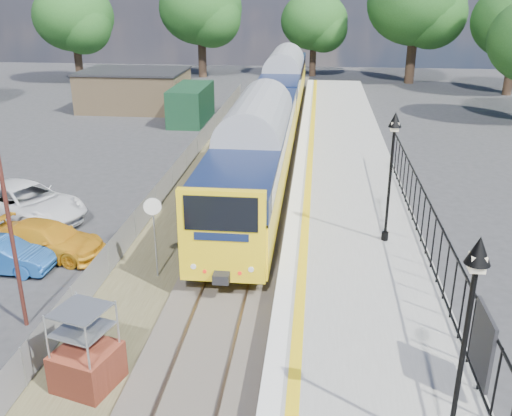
# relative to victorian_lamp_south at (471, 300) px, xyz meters

# --- Properties ---
(ground) EXTENTS (120.00, 120.00, 0.00)m
(ground) POSITION_rel_victorian_lamp_south_xyz_m (-5.50, 4.00, -4.30)
(ground) COLOR #2D2D30
(ground) RESTS_ON ground
(track_bed) EXTENTS (5.90, 80.00, 0.29)m
(track_bed) POSITION_rel_victorian_lamp_south_xyz_m (-5.97, 13.67, -4.21)
(track_bed) COLOR #473F38
(track_bed) RESTS_ON ground
(platform) EXTENTS (5.00, 70.00, 0.90)m
(platform) POSITION_rel_victorian_lamp_south_xyz_m (-1.30, 12.00, -3.85)
(platform) COLOR gray
(platform) RESTS_ON ground
(platform_edge) EXTENTS (0.90, 70.00, 0.01)m
(platform_edge) POSITION_rel_victorian_lamp_south_xyz_m (-3.36, 12.00, -3.39)
(platform_edge) COLOR silver
(platform_edge) RESTS_ON platform
(victorian_lamp_south) EXTENTS (0.44, 0.44, 4.60)m
(victorian_lamp_south) POSITION_rel_victorian_lamp_south_xyz_m (0.00, 0.00, 0.00)
(victorian_lamp_south) COLOR black
(victorian_lamp_south) RESTS_ON platform
(victorian_lamp_north) EXTENTS (0.44, 0.44, 4.60)m
(victorian_lamp_north) POSITION_rel_victorian_lamp_south_xyz_m (-0.20, 10.00, 0.00)
(victorian_lamp_north) COLOR black
(victorian_lamp_north) RESTS_ON platform
(palisade_fence) EXTENTS (0.12, 26.00, 2.00)m
(palisade_fence) POSITION_rel_victorian_lamp_south_xyz_m (1.05, 6.24, -2.46)
(palisade_fence) COLOR black
(palisade_fence) RESTS_ON platform
(wire_fence) EXTENTS (0.06, 52.00, 1.20)m
(wire_fence) POSITION_rel_victorian_lamp_south_xyz_m (-9.70, 16.00, -3.70)
(wire_fence) COLOR #999EA3
(wire_fence) RESTS_ON ground
(outbuilding) EXTENTS (10.80, 10.10, 3.12)m
(outbuilding) POSITION_rel_victorian_lamp_south_xyz_m (-16.41, 35.21, -2.78)
(outbuilding) COLOR #917752
(outbuilding) RESTS_ON ground
(tree_line) EXTENTS (56.80, 43.80, 11.88)m
(tree_line) POSITION_rel_victorian_lamp_south_xyz_m (-4.10, 46.00, 2.31)
(tree_line) COLOR #332319
(tree_line) RESTS_ON ground
(train) EXTENTS (2.82, 40.83, 3.51)m
(train) POSITION_rel_victorian_lamp_south_xyz_m (-5.50, 27.07, -1.96)
(train) COLOR yellow
(train) RESTS_ON ground
(brick_plinth) EXTENTS (1.71, 1.71, 2.24)m
(brick_plinth) POSITION_rel_victorian_lamp_south_xyz_m (-8.17, 2.26, -3.22)
(brick_plinth) COLOR #973C26
(brick_plinth) RESTS_ON ground
(speed_sign) EXTENTS (0.57, 0.21, 2.93)m
(speed_sign) POSITION_rel_victorian_lamp_south_xyz_m (-8.00, 7.98, -2.29)
(speed_sign) COLOR #999EA3
(speed_sign) RESTS_ON ground
(carpark_lamp) EXTENTS (0.25, 0.50, 6.67)m
(carpark_lamp) POSITION_rel_victorian_lamp_south_xyz_m (-11.08, 4.71, -0.47)
(carpark_lamp) COLOR #481E18
(carpark_lamp) RESTS_ON ground
(car_blue) EXTENTS (3.62, 1.38, 1.18)m
(car_blue) POSITION_rel_victorian_lamp_south_xyz_m (-13.51, 7.92, -3.71)
(car_blue) COLOR #184992
(car_blue) RESTS_ON ground
(car_yellow) EXTENTS (4.64, 2.55, 1.27)m
(car_yellow) POSITION_rel_victorian_lamp_south_xyz_m (-12.46, 9.27, -3.66)
(car_yellow) COLOR orange
(car_yellow) RESTS_ON ground
(car_white) EXTENTS (6.23, 4.80, 1.57)m
(car_white) POSITION_rel_victorian_lamp_south_xyz_m (-14.92, 12.49, -3.51)
(car_white) COLOR white
(car_white) RESTS_ON ground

